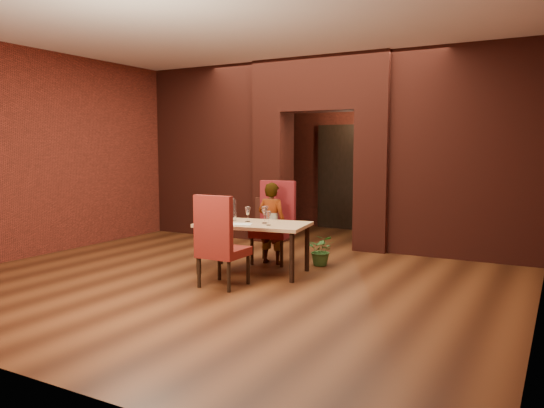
{
  "coord_description": "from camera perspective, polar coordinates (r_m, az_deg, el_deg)",
  "views": [
    {
      "loc": [
        3.68,
        -6.39,
        1.67
      ],
      "look_at": [
        0.13,
        0.0,
        0.9
      ],
      "focal_mm": 35.0,
      "sensor_mm": 36.0,
      "label": 1
    }
  ],
  "objects": [
    {
      "name": "wine_glass_a",
      "position": [
        7.2,
        -2.63,
        -1.11
      ],
      "size": [
        0.08,
        0.08,
        0.2
      ],
      "primitive_type": null,
      "color": "white",
      "rests_on": "dining_table"
    },
    {
      "name": "vent_panel",
      "position": [
        9.4,
        -0.72,
        -0.86
      ],
      "size": [
        0.4,
        0.03,
        0.5
      ],
      "primitive_type": "cube",
      "color": "#9A412C",
      "rests_on": "ground"
    },
    {
      "name": "person_seated",
      "position": [
        7.68,
        -0.02,
        -2.07
      ],
      "size": [
        0.44,
        0.3,
        1.19
      ],
      "primitive_type": "imported",
      "rotation": [
        0.0,
        0.0,
        3.18
      ],
      "color": "white",
      "rests_on": "ground"
    },
    {
      "name": "rear_door_frame",
      "position": [
        11.09,
        7.41,
        2.73
      ],
      "size": [
        1.02,
        0.04,
        2.22
      ],
      "primitive_type": "cube",
      "color": "black",
      "rests_on": "ground"
    },
    {
      "name": "wing_wall_left",
      "position": [
        10.34,
        -6.75,
        5.56
      ],
      "size": [
        2.28,
        0.35,
        3.2
      ],
      "primitive_type": "cube",
      "color": "maroon",
      "rests_on": "ground"
    },
    {
      "name": "wine_glass_b",
      "position": [
        7.05,
        -0.79,
        -1.17
      ],
      "size": [
        0.09,
        0.09,
        0.23
      ],
      "primitive_type": null,
      "color": "white",
      "rests_on": "dining_table"
    },
    {
      "name": "wine_glass_c",
      "position": [
        6.86,
        -0.38,
        -1.54
      ],
      "size": [
        0.07,
        0.07,
        0.18
      ],
      "primitive_type": null,
      "color": "white",
      "rests_on": "dining_table"
    },
    {
      "name": "water_bottle",
      "position": [
        7.32,
        -4.15,
        -0.56
      ],
      "size": [
        0.07,
        0.07,
        0.32
      ],
      "primitive_type": "cylinder",
      "color": "white",
      "rests_on": "dining_table"
    },
    {
      "name": "wall_back",
      "position": [
        11.03,
        9.58,
        5.54
      ],
      "size": [
        7.0,
        0.04,
        3.2
      ],
      "primitive_type": "cube",
      "color": "maroon",
      "rests_on": "ground"
    },
    {
      "name": "chair_far",
      "position": [
        7.73,
        0.04,
        -2.0
      ],
      "size": [
        0.61,
        0.61,
        1.19
      ],
      "primitive_type": "cube",
      "rotation": [
        0.0,
        0.0,
        0.14
      ],
      "color": "maroon",
      "rests_on": "ground"
    },
    {
      "name": "wing_wall_right",
      "position": [
        8.5,
        20.19,
        5.15
      ],
      "size": [
        2.28,
        0.35,
        3.2
      ],
      "primitive_type": "cube",
      "color": "maroon",
      "rests_on": "ground"
    },
    {
      "name": "rear_door",
      "position": [
        11.13,
        7.48,
        2.74
      ],
      "size": [
        0.9,
        0.08,
        2.1
      ],
      "primitive_type": "cube",
      "color": "black",
      "rests_on": "ground"
    },
    {
      "name": "potted_plant",
      "position": [
        7.64,
        5.37,
        -4.95
      ],
      "size": [
        0.46,
        0.42,
        0.45
      ],
      "primitive_type": "imported",
      "rotation": [
        0.0,
        0.0,
        0.18
      ],
      "color": "#2F5E28",
      "rests_on": "ground"
    },
    {
      "name": "floor",
      "position": [
        7.57,
        -0.88,
        -6.77
      ],
      "size": [
        8.0,
        8.0,
        0.0
      ],
      "primitive_type": "plane",
      "color": "#4A2612",
      "rests_on": "ground"
    },
    {
      "name": "pillar_right",
      "position": [
        8.84,
        11.0,
        2.5
      ],
      "size": [
        0.55,
        0.55,
        2.3
      ],
      "primitive_type": "cube",
      "color": "maroon",
      "rests_on": "ground"
    },
    {
      "name": "tasting_sheet",
      "position": [
        6.98,
        -3.46,
        -2.17
      ],
      "size": [
        0.36,
        0.32,
        0.0
      ],
      "primitive_type": "cube",
      "rotation": [
        0.0,
        0.0,
        0.37
      ],
      "color": "silver",
      "rests_on": "dining_table"
    },
    {
      "name": "pillar_left",
      "position": [
        9.6,
        0.15,
        2.88
      ],
      "size": [
        0.55,
        0.55,
        2.3
      ],
      "primitive_type": "cube",
      "color": "maroon",
      "rests_on": "ground"
    },
    {
      "name": "chair_near",
      "position": [
        6.46,
        -5.23,
        -3.92
      ],
      "size": [
        0.51,
        0.51,
        1.13
      ],
      "primitive_type": "cube",
      "rotation": [
        0.0,
        0.0,
        3.14
      ],
      "color": "maroon",
      "rests_on": "ground"
    },
    {
      "name": "wine_bucket",
      "position": [
        7.4,
        -5.88,
        -0.8
      ],
      "size": [
        0.2,
        0.2,
        0.24
      ],
      "primitive_type": "cylinder",
      "color": "silver",
      "rests_on": "dining_table"
    },
    {
      "name": "dining_table",
      "position": [
        7.16,
        -2.01,
        -4.73
      ],
      "size": [
        1.56,
        1.03,
        0.68
      ],
      "primitive_type": "cube",
      "rotation": [
        0.0,
        0.0,
        0.16
      ],
      "color": "tan",
      "rests_on": "ground"
    },
    {
      "name": "ceiling",
      "position": [
        7.54,
        -0.92,
        17.69
      ],
      "size": [
        7.0,
        8.0,
        0.04
      ],
      "primitive_type": "cube",
      "color": "silver",
      "rests_on": "ground"
    },
    {
      "name": "wall_left",
      "position": [
        9.62,
        -19.36,
        5.23
      ],
      "size": [
        0.04,
        8.0,
        3.2
      ],
      "primitive_type": "cube",
      "color": "maroon",
      "rests_on": "ground"
    },
    {
      "name": "lintel",
      "position": [
        9.23,
        5.45,
        12.68
      ],
      "size": [
        2.45,
        0.55,
        0.9
      ],
      "primitive_type": "cube",
      "color": "maroon",
      "rests_on": "ground"
    }
  ]
}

